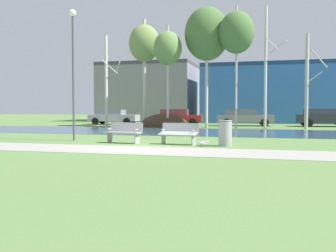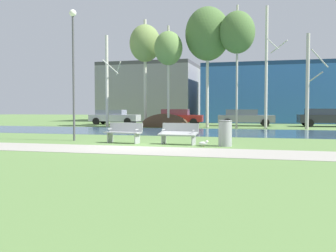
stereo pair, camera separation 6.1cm
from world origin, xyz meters
name	(u,v)px [view 1 (the left image)]	position (x,y,z in m)	size (l,w,h in m)	color
ground_plane	(192,131)	(0.00, 10.00, 0.00)	(120.00, 120.00, 0.00)	#5B7F42
paved_path_strip	(129,150)	(0.00, -1.65, 0.01)	(60.00, 2.57, 0.01)	#9E998E
river_band	(190,132)	(0.00, 9.32, 0.00)	(80.00, 7.96, 0.01)	#33516B
soil_mound	(164,127)	(-3.30, 15.04, 0.00)	(4.02, 2.49, 2.13)	#423021
bench_left	(124,132)	(-1.19, 0.90, 0.47)	(1.66, 0.77, 0.87)	#9EA0A3
bench_right	(179,133)	(1.21, 0.90, 0.47)	(1.66, 0.77, 0.87)	#9EA0A3
trash_bin	(225,133)	(3.14, 0.64, 0.52)	(0.55, 0.55, 1.01)	#999B9E
seagull	(204,143)	(2.36, 0.24, 0.13)	(0.41, 0.15, 0.25)	white
streetlamp	(73,55)	(-3.86, 1.47, 3.91)	(0.32, 0.32, 5.95)	#4C4C51
birch_far_left	(107,81)	(-7.84, 14.09, 3.72)	(1.41, 2.33, 7.33)	beige
birch_left	(144,44)	(-5.14, 15.62, 6.77)	(2.54, 2.54, 8.76)	beige
birch_center_left	(168,49)	(-2.81, 14.29, 6.08)	(2.18, 2.18, 7.86)	#BCB7A8
birch_center	(207,34)	(0.07, 15.34, 7.25)	(3.46, 3.46, 9.36)	beige
birch_center_right	(237,33)	(2.43, 14.33, 7.05)	(2.59, 2.59, 9.08)	#BCB7A8
birch_right	(266,67)	(4.56, 14.71, 4.56)	(1.59, 2.33, 8.98)	beige
birch_far_right	(307,81)	(7.40, 14.25, 3.43)	(1.47, 2.34, 6.74)	#BCB7A8
parked_van_nearest_silver	(113,117)	(-9.17, 18.49, 0.73)	(4.64, 2.41, 1.36)	#B2B5BC
parked_sedan_second_red	(177,117)	(-3.00, 18.33, 0.75)	(4.29, 2.27, 1.42)	maroon
parked_hatch_third_grey	(244,117)	(2.77, 18.57, 0.75)	(4.81, 2.35, 1.40)	slate
parked_wagon_fourth_dark	(323,117)	(9.10, 18.82, 0.78)	(4.34, 2.40, 1.46)	#282B30
building_grey_warehouse	(150,93)	(-8.77, 28.80, 3.33)	(10.63, 8.32, 6.67)	gray
building_blue_store	(289,93)	(6.81, 27.46, 3.07)	(17.80, 6.43, 6.14)	#3870C6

